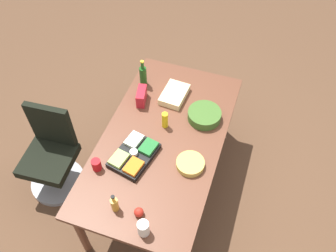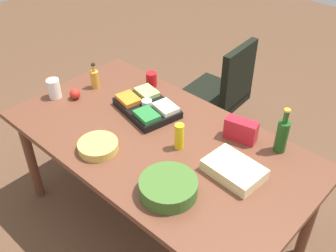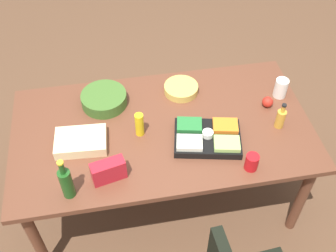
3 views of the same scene
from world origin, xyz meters
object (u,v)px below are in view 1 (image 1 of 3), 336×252
Objects in this scene: mustard_bottle at (165,120)px; office_chair at (52,159)px; veggie_tray at (134,155)px; mayo_jar at (143,228)px; dressing_bottle at (115,204)px; chip_bag_red at (142,96)px; apple_red at (139,212)px; sheet_cake at (174,95)px; chip_bowl at (190,164)px; red_solo_cup at (96,165)px; conference_table at (162,144)px; wine_bottle at (143,75)px; salad_bowl at (204,115)px.

office_chair is at bearing 113.63° from mustard_bottle.
mayo_jar is at bearing -151.89° from veggie_tray.
chip_bag_red is (1.14, 0.22, -0.01)m from dressing_bottle.
mustard_bottle is 1.21× the size of mayo_jar.
office_chair reaches higher than apple_red.
chip_bag_red reaches higher than sheet_cake.
apple_red reaches higher than sheet_cake.
chip_bowl is (0.11, -1.39, 0.44)m from office_chair.
mayo_jar reaches higher than chip_bowl.
mustard_bottle reaches higher than apple_red.
office_chair is 5.73× the size of mustard_bottle.
apple_red reaches higher than chip_bowl.
mustard_bottle is 1.04m from mayo_jar.
red_solo_cup reaches higher than chip_bowl.
conference_table is 9.99× the size of dressing_bottle.
dressing_bottle reaches higher than veggie_tray.
mustard_bottle is 0.36× the size of veggie_tray.
mayo_jar is at bearing -158.75° from wine_bottle.
dressing_bottle reaches higher than mayo_jar.
office_chair is (-0.30, 1.07, -0.33)m from conference_table.
mustard_bottle reaches higher than mayo_jar.
dressing_bottle is at bearing 174.03° from mustard_bottle.
mayo_jar is at bearing -171.15° from sheet_cake.
mayo_jar is (-0.40, -0.58, 0.02)m from red_solo_cup.
mustard_bottle is at bearing 6.26° from apple_red.
office_chair is 3.13× the size of salad_bowl.
office_chair is 1.10m from chip_bag_red.
chip_bowl is (-0.72, -0.38, -0.01)m from sheet_cake.
veggie_tray reaches higher than sheet_cake.
salad_bowl is at bearing 2.82° from chip_bowl.
wine_bottle is (1.37, 0.29, 0.04)m from dressing_bottle.
mustard_bottle is (0.46, -1.04, 0.50)m from office_chair.
dressing_bottle is at bearing 93.66° from apple_red.
chip_bag_red reaches higher than conference_table.
veggie_tray is 0.33m from red_solo_cup.
veggie_tray reaches higher than apple_red.
chip_bowl is 0.87m from chip_bag_red.
office_chair is 12.90× the size of apple_red.
chip_bowl is 0.51× the size of veggie_tray.
wine_bottle is at bearing -0.14° from red_solo_cup.
veggie_tray is (-0.07, 0.49, 0.01)m from chip_bowl.
chip_bag_red is (0.57, 0.66, 0.04)m from chip_bowl.
mustard_bottle is at bearing 45.38° from chip_bowl.
dressing_bottle reaches higher than red_solo_cup.
apple_red is at bearing -173.74° from mustard_bottle.
office_chair is 8.91× the size of red_solo_cup.
dressing_bottle is 0.66× the size of wine_bottle.
red_solo_cup is at bearing -104.47° from office_chair.
salad_bowl is 2.22× the size of mayo_jar.
apple_red is at bearing -160.19° from wine_bottle.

